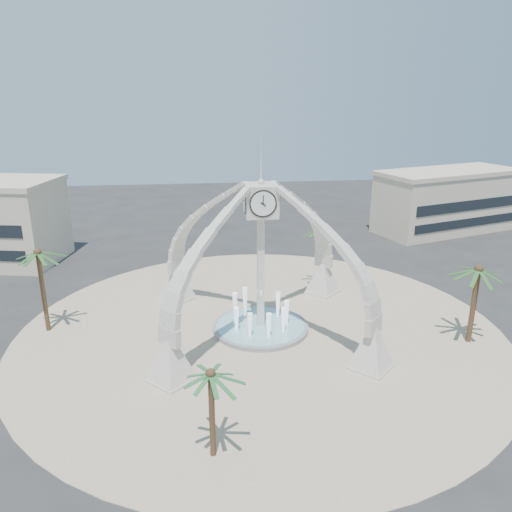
{
  "coord_description": "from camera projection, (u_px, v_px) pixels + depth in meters",
  "views": [
    {
      "loc": [
        -4.85,
        -37.42,
        19.11
      ],
      "look_at": [
        -0.14,
        2.0,
        5.86
      ],
      "focal_mm": 35.0,
      "sensor_mm": 36.0,
      "label": 1
    }
  ],
  "objects": [
    {
      "name": "palm_east",
      "position": [
        479.0,
        270.0,
        37.9
      ],
      "size": [
        5.19,
        5.19,
        7.0
      ],
      "rotation": [
        0.0,
        0.0,
        -0.22
      ],
      "color": "brown",
      "rests_on": "ground"
    },
    {
      "name": "building_ne",
      "position": [
        446.0,
        200.0,
        70.22
      ],
      "size": [
        21.87,
        14.17,
        8.6
      ],
      "rotation": [
        0.0,
        0.0,
        0.31
      ],
      "color": "beige",
      "rests_on": "ground"
    },
    {
      "name": "palm_west",
      "position": [
        38.0,
        254.0,
        39.52
      ],
      "size": [
        5.0,
        5.0,
        7.63
      ],
      "rotation": [
        0.0,
        0.0,
        0.34
      ],
      "color": "brown",
      "rests_on": "ground"
    },
    {
      "name": "palm_north",
      "position": [
        322.0,
        229.0,
        48.89
      ],
      "size": [
        4.74,
        4.74,
        6.99
      ],
      "rotation": [
        0.0,
        0.0,
        0.25
      ],
      "color": "brown",
      "rests_on": "ground"
    },
    {
      "name": "plaza",
      "position": [
        261.0,
        329.0,
        41.83
      ],
      "size": [
        40.0,
        40.0,
        0.06
      ],
      "primitive_type": "cylinder",
      "color": "tan",
      "rests_on": "ground"
    },
    {
      "name": "palm_south",
      "position": [
        211.0,
        375.0,
        25.83
      ],
      "size": [
        3.8,
        3.8,
        5.8
      ],
      "rotation": [
        0.0,
        0.0,
        -0.11
      ],
      "color": "brown",
      "rests_on": "ground"
    },
    {
      "name": "fountain",
      "position": [
        261.0,
        326.0,
        41.75
      ],
      "size": [
        8.0,
        8.0,
        3.62
      ],
      "color": "gray",
      "rests_on": "ground"
    },
    {
      "name": "ground",
      "position": [
        261.0,
        330.0,
        41.84
      ],
      "size": [
        140.0,
        140.0,
        0.0
      ],
      "primitive_type": "plane",
      "color": "#282828",
      "rests_on": "ground"
    },
    {
      "name": "clock_tower",
      "position": [
        261.0,
        256.0,
        39.78
      ],
      "size": [
        17.94,
        17.94,
        16.3
      ],
      "color": "silver",
      "rests_on": "ground"
    }
  ]
}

